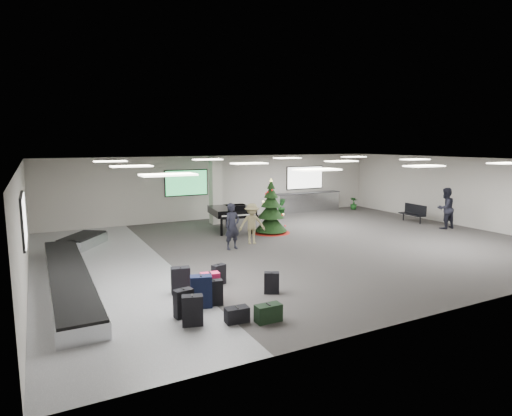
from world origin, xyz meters
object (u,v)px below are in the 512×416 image
bench (413,212)px  traveler_bench (445,208)px  traveler_a (232,226)px  potted_plant_right (354,203)px  christmas_tree (271,214)px  service_counter (307,202)px  pink_suitcase (210,287)px  traveler_b (252,224)px  potted_plant_left (282,207)px  baggage_carousel (72,268)px  grand_piano (232,211)px

bench → traveler_bench: size_ratio=0.75×
traveler_a → potted_plant_right: size_ratio=2.36×
christmas_tree → bench: size_ratio=1.70×
service_counter → traveler_bench: bearing=-68.7°
traveler_a → potted_plant_right: bearing=17.4°
pink_suitcase → traveler_b: 6.13m
christmas_tree → potted_plant_right: 8.28m
service_counter → traveler_bench: size_ratio=2.17×
traveler_a → pink_suitcase: bearing=-130.7°
bench → potted_plant_left: size_ratio=1.58×
baggage_carousel → traveler_b: 6.60m
traveler_a → traveler_bench: 10.14m
service_counter → potted_plant_left: service_counter is taller
pink_suitcase → potted_plant_left: size_ratio=0.82×
bench → grand_piano: bearing=169.8°
baggage_carousel → traveler_bench: (15.56, -0.25, 0.72)m
baggage_carousel → traveler_b: (6.48, 1.14, 0.57)m
pink_suitcase → christmas_tree: size_ratio=0.31×
service_counter → pink_suitcase: (-10.00, -10.50, -0.19)m
potted_plant_left → grand_piano: bearing=-146.7°
bench → traveler_bench: 1.88m
potted_plant_right → traveler_b: bearing=-151.7°
grand_piano → christmas_tree: bearing=-27.5°
christmas_tree → bench: 7.52m
baggage_carousel → bench: bearing=5.8°
christmas_tree → bench: christmas_tree is taller
baggage_carousel → traveler_bench: 15.58m
traveler_a → traveler_b: (1.02, 0.43, -0.06)m
grand_piano → bench: (8.84, -2.01, -0.40)m
potted_plant_left → baggage_carousel: bearing=-149.9°
grand_piano → potted_plant_left: (4.16, 2.73, -0.44)m
service_counter → potted_plant_right: 2.88m
christmas_tree → grand_piano: size_ratio=1.00×
grand_piano → service_counter: bearing=35.1°
christmas_tree → grand_piano: christmas_tree is taller
baggage_carousel → traveler_b: traveler_b is taller
grand_piano → traveler_a: 3.16m
traveler_b → potted_plant_right: (9.16, 4.94, -0.42)m
baggage_carousel → traveler_a: 5.54m
baggage_carousel → bench: (15.58, 1.58, 0.28)m
pink_suitcase → grand_piano: grand_piano is taller
traveler_b → grand_piano: bearing=100.4°
traveler_b → potted_plant_left: 6.82m
pink_suitcase → potted_plant_left: (8.06, 10.09, 0.09)m
traveler_a → potted_plant_right: 11.52m
traveler_bench → traveler_b: bearing=-7.2°
pink_suitcase → potted_plant_left: bearing=56.5°
pink_suitcase → traveler_a: bearing=64.8°
service_counter → grand_piano: bearing=-152.8°
bench → service_counter: bearing=120.6°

